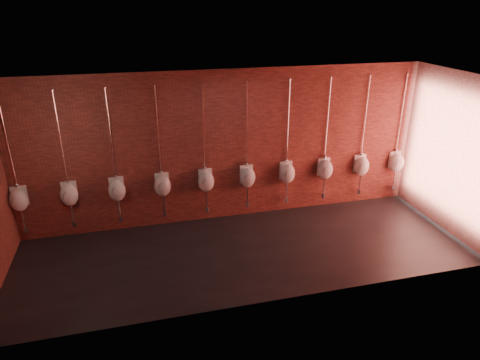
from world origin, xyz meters
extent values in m
plane|color=black|center=(0.00, 0.00, 0.00)|extent=(8.50, 8.50, 0.00)
cube|color=black|center=(0.00, 0.00, 3.20)|extent=(8.50, 3.00, 0.04)
cube|color=#974137|center=(0.00, 1.50, 1.60)|extent=(8.50, 0.04, 3.20)
cube|color=#974137|center=(0.00, -1.50, 1.60)|extent=(8.50, 0.04, 3.20)
cube|color=#974137|center=(4.25, 0.00, 1.60)|extent=(0.04, 3.00, 3.20)
ellipsoid|color=white|center=(-4.08, 1.37, 0.93)|extent=(0.36, 0.32, 0.45)
cube|color=white|center=(-4.08, 1.48, 0.98)|extent=(0.29, 0.06, 0.40)
cylinder|color=#979797|center=(-4.08, 1.26, 0.96)|extent=(0.20, 0.04, 0.20)
cylinder|color=silver|center=(-4.08, 1.46, 2.05)|extent=(0.02, 0.02, 1.79)
sphere|color=silver|center=(-4.08, 1.45, 1.21)|extent=(0.08, 0.08, 0.08)
cylinder|color=silver|center=(-4.08, 1.37, 0.56)|extent=(0.03, 0.03, 0.41)
cylinder|color=silver|center=(-4.08, 1.37, 0.30)|extent=(0.08, 0.08, 0.11)
cylinder|color=silver|center=(-4.08, 1.45, 0.30)|extent=(0.03, 0.15, 0.03)
ellipsoid|color=white|center=(-3.19, 1.37, 0.93)|extent=(0.36, 0.32, 0.45)
cube|color=white|center=(-3.19, 1.48, 0.98)|extent=(0.29, 0.06, 0.40)
cylinder|color=#979797|center=(-3.19, 1.26, 0.96)|extent=(0.20, 0.04, 0.20)
cylinder|color=silver|center=(-3.19, 1.46, 2.05)|extent=(0.02, 0.02, 1.79)
sphere|color=silver|center=(-3.19, 1.45, 1.21)|extent=(0.08, 0.08, 0.08)
cylinder|color=silver|center=(-3.19, 1.46, 2.95)|extent=(0.05, 0.05, 0.01)
cylinder|color=silver|center=(-3.19, 1.37, 0.56)|extent=(0.03, 0.03, 0.41)
cylinder|color=silver|center=(-3.19, 1.37, 0.30)|extent=(0.08, 0.08, 0.11)
cylinder|color=silver|center=(-3.19, 1.45, 0.30)|extent=(0.03, 0.15, 0.03)
ellipsoid|color=white|center=(-2.29, 1.37, 0.93)|extent=(0.36, 0.32, 0.45)
cube|color=white|center=(-2.29, 1.48, 0.98)|extent=(0.29, 0.06, 0.40)
cylinder|color=#979797|center=(-2.29, 1.26, 0.96)|extent=(0.20, 0.04, 0.20)
cylinder|color=silver|center=(-2.29, 1.46, 2.05)|extent=(0.02, 0.02, 1.79)
sphere|color=silver|center=(-2.29, 1.45, 1.21)|extent=(0.08, 0.08, 0.08)
cylinder|color=silver|center=(-2.29, 1.46, 2.95)|extent=(0.05, 0.05, 0.01)
cylinder|color=silver|center=(-2.29, 1.37, 0.56)|extent=(0.03, 0.03, 0.41)
cylinder|color=silver|center=(-2.29, 1.37, 0.30)|extent=(0.08, 0.08, 0.11)
cylinder|color=silver|center=(-2.29, 1.45, 0.30)|extent=(0.03, 0.15, 0.03)
ellipsoid|color=white|center=(-1.39, 1.37, 0.93)|extent=(0.36, 0.32, 0.45)
cube|color=white|center=(-1.39, 1.48, 0.98)|extent=(0.29, 0.06, 0.40)
cylinder|color=#979797|center=(-1.39, 1.26, 0.96)|extent=(0.20, 0.04, 0.20)
cylinder|color=silver|center=(-1.39, 1.46, 2.05)|extent=(0.02, 0.02, 1.79)
sphere|color=silver|center=(-1.39, 1.45, 1.21)|extent=(0.08, 0.08, 0.08)
cylinder|color=silver|center=(-1.39, 1.46, 2.95)|extent=(0.05, 0.05, 0.01)
cylinder|color=silver|center=(-1.39, 1.37, 0.56)|extent=(0.03, 0.03, 0.41)
cylinder|color=silver|center=(-1.39, 1.37, 0.30)|extent=(0.08, 0.08, 0.11)
cylinder|color=silver|center=(-1.39, 1.45, 0.30)|extent=(0.03, 0.15, 0.03)
ellipsoid|color=white|center=(-0.49, 1.37, 0.93)|extent=(0.36, 0.32, 0.45)
cube|color=white|center=(-0.49, 1.48, 0.98)|extent=(0.29, 0.06, 0.40)
cylinder|color=#979797|center=(-0.49, 1.26, 0.96)|extent=(0.20, 0.04, 0.20)
cylinder|color=silver|center=(-0.49, 1.46, 2.05)|extent=(0.02, 0.02, 1.79)
sphere|color=silver|center=(-0.49, 1.45, 1.21)|extent=(0.08, 0.08, 0.08)
cylinder|color=silver|center=(-0.49, 1.46, 2.95)|extent=(0.05, 0.05, 0.01)
cylinder|color=silver|center=(-0.49, 1.37, 0.56)|extent=(0.03, 0.03, 0.41)
cylinder|color=silver|center=(-0.49, 1.37, 0.30)|extent=(0.08, 0.08, 0.11)
cylinder|color=silver|center=(-0.49, 1.45, 0.30)|extent=(0.03, 0.15, 0.03)
ellipsoid|color=white|center=(0.40, 1.37, 0.93)|extent=(0.36, 0.32, 0.45)
cube|color=white|center=(0.40, 1.48, 0.98)|extent=(0.29, 0.06, 0.40)
cylinder|color=#979797|center=(0.40, 1.26, 0.96)|extent=(0.20, 0.04, 0.20)
cylinder|color=silver|center=(0.40, 1.46, 2.05)|extent=(0.02, 0.02, 1.79)
sphere|color=silver|center=(0.40, 1.45, 1.21)|extent=(0.08, 0.08, 0.08)
cylinder|color=silver|center=(0.40, 1.46, 2.95)|extent=(0.05, 0.05, 0.01)
cylinder|color=silver|center=(0.40, 1.37, 0.56)|extent=(0.03, 0.03, 0.41)
cylinder|color=silver|center=(0.40, 1.37, 0.30)|extent=(0.08, 0.08, 0.11)
cylinder|color=silver|center=(0.40, 1.45, 0.30)|extent=(0.03, 0.15, 0.03)
ellipsoid|color=white|center=(1.30, 1.37, 0.93)|extent=(0.36, 0.32, 0.45)
cube|color=white|center=(1.30, 1.48, 0.98)|extent=(0.29, 0.06, 0.40)
cylinder|color=#979797|center=(1.30, 1.26, 0.96)|extent=(0.20, 0.04, 0.20)
cylinder|color=silver|center=(1.30, 1.46, 2.05)|extent=(0.02, 0.02, 1.79)
sphere|color=silver|center=(1.30, 1.45, 1.21)|extent=(0.08, 0.08, 0.08)
cylinder|color=silver|center=(1.30, 1.46, 2.95)|extent=(0.05, 0.05, 0.01)
cylinder|color=silver|center=(1.30, 1.37, 0.56)|extent=(0.03, 0.03, 0.41)
cylinder|color=silver|center=(1.30, 1.37, 0.30)|extent=(0.08, 0.08, 0.11)
cylinder|color=silver|center=(1.30, 1.45, 0.30)|extent=(0.03, 0.15, 0.03)
ellipsoid|color=white|center=(2.20, 1.37, 0.93)|extent=(0.36, 0.32, 0.45)
cube|color=white|center=(2.20, 1.48, 0.98)|extent=(0.29, 0.06, 0.40)
cylinder|color=#979797|center=(2.20, 1.26, 0.96)|extent=(0.20, 0.04, 0.20)
cylinder|color=silver|center=(2.20, 1.46, 2.05)|extent=(0.02, 0.02, 1.79)
sphere|color=silver|center=(2.20, 1.45, 1.21)|extent=(0.08, 0.08, 0.08)
cylinder|color=silver|center=(2.20, 1.46, 2.95)|extent=(0.05, 0.05, 0.01)
cylinder|color=silver|center=(2.20, 1.37, 0.56)|extent=(0.03, 0.03, 0.41)
cylinder|color=silver|center=(2.20, 1.37, 0.30)|extent=(0.08, 0.08, 0.11)
cylinder|color=silver|center=(2.20, 1.45, 0.30)|extent=(0.03, 0.15, 0.03)
ellipsoid|color=white|center=(3.10, 1.37, 0.93)|extent=(0.36, 0.32, 0.45)
cube|color=white|center=(3.10, 1.48, 0.98)|extent=(0.29, 0.06, 0.40)
cylinder|color=#979797|center=(3.10, 1.26, 0.96)|extent=(0.20, 0.04, 0.20)
cylinder|color=silver|center=(3.10, 1.46, 2.05)|extent=(0.02, 0.02, 1.79)
sphere|color=silver|center=(3.10, 1.45, 1.21)|extent=(0.08, 0.08, 0.08)
cylinder|color=silver|center=(3.10, 1.46, 2.95)|extent=(0.05, 0.05, 0.01)
cylinder|color=silver|center=(3.10, 1.37, 0.56)|extent=(0.03, 0.03, 0.41)
cylinder|color=silver|center=(3.10, 1.37, 0.30)|extent=(0.08, 0.08, 0.11)
cylinder|color=silver|center=(3.10, 1.45, 0.30)|extent=(0.03, 0.15, 0.03)
ellipsoid|color=white|center=(4.00, 1.37, 0.93)|extent=(0.36, 0.32, 0.45)
cube|color=white|center=(4.00, 1.48, 0.98)|extent=(0.29, 0.06, 0.40)
cylinder|color=#979797|center=(4.00, 1.26, 0.96)|extent=(0.20, 0.04, 0.20)
cylinder|color=silver|center=(4.00, 1.46, 2.05)|extent=(0.02, 0.02, 1.79)
sphere|color=silver|center=(4.00, 1.45, 1.21)|extent=(0.08, 0.08, 0.08)
cylinder|color=silver|center=(4.00, 1.46, 2.95)|extent=(0.05, 0.05, 0.01)
cylinder|color=silver|center=(4.00, 1.37, 0.56)|extent=(0.03, 0.03, 0.41)
cylinder|color=silver|center=(4.00, 1.37, 0.30)|extent=(0.08, 0.08, 0.11)
cylinder|color=silver|center=(4.00, 1.45, 0.30)|extent=(0.03, 0.15, 0.03)
camera|label=1|loc=(-1.83, -6.72, 4.44)|focal=32.00mm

